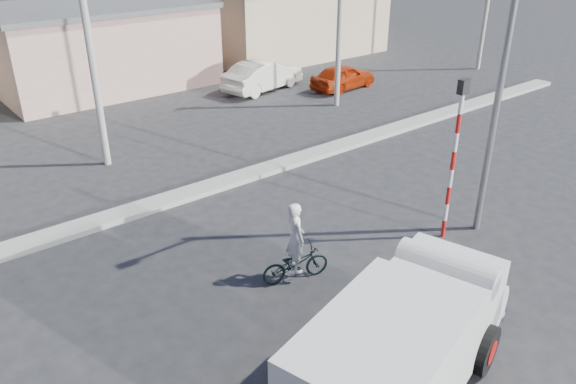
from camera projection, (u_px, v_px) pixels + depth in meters
ground_plane at (407, 309)px, 12.51m from camera, size 120.00×120.00×0.00m
median at (216, 185)px, 18.09m from camera, size 40.00×0.80×0.16m
truck at (409, 339)px, 9.76m from camera, size 5.82×3.39×2.27m
bicycle at (295, 264)px, 13.35m from camera, size 1.77×1.03×0.88m
cyclist at (296, 248)px, 13.15m from camera, size 0.58×0.73×1.76m
car_cream at (263, 75)px, 27.87m from camera, size 4.74×2.49×1.49m
car_red at (343, 77)px, 28.11m from camera, size 3.81×1.80×1.26m
traffic_pole at (455, 148)px, 14.20m from camera, size 0.28×0.18×4.36m
streetlight at (502, 51)px, 13.46m from camera, size 2.34×0.22×9.00m
building_row at (82, 45)px, 27.62m from camera, size 37.80×7.30×4.44m
utility_poles at (228, 29)px, 20.94m from camera, size 35.40×0.24×8.00m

